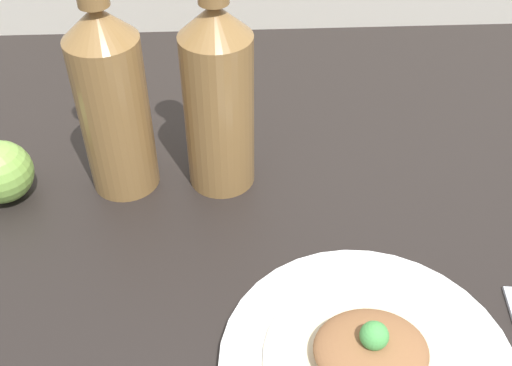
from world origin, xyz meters
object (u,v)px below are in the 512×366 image
plate (368,365)px  apple (1,172)px  plated_food (370,353)px  cider_bottle_right (218,93)px  cider_bottle_left (111,95)px

plate → apple: apple is taller
plated_food → cider_bottle_right: cider_bottle_right is taller
plate → plated_food: size_ratio=1.42×
cider_bottle_left → cider_bottle_right: size_ratio=1.00×
plate → cider_bottle_right: size_ratio=0.86×
plate → apple: 44.62cm
plate → cider_bottle_right: cider_bottle_right is taller
cider_bottle_left → cider_bottle_right: (11.35, 0.00, 0.00)cm
plate → plated_food: plated_food is taller
cider_bottle_left → cider_bottle_right: bearing=0.0°
plated_food → cider_bottle_right: bearing=115.2°
plate → cider_bottle_right: 31.33cm
plate → cider_bottle_left: (-23.83, 26.47, 11.20)cm
plate → cider_bottle_left: 37.33cm
plated_food → apple: 44.54cm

